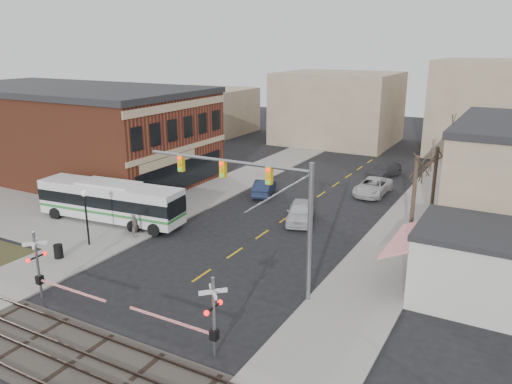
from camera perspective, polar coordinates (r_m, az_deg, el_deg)
ground at (r=30.40m, az=-8.42°, el=-10.89°), size 160.00×160.00×0.00m
sidewalk_west at (r=50.78m, az=-3.38°, el=0.73°), size 5.00×60.00×0.12m
sidewalk_east at (r=44.07m, az=18.03°, el=-2.59°), size 5.00×60.00×0.12m
plaza_west at (r=48.78m, az=-25.77°, el=-1.63°), size 20.00×10.00×0.11m
ballast_strip at (r=25.46m, az=-19.87°, el=-17.65°), size 160.00×5.00×0.06m
rail_tracks at (r=25.41m, az=-19.89°, el=-17.48°), size 160.00×3.91×0.14m
brick_building at (r=58.12m, az=-20.51°, el=6.54°), size 30.40×15.40×9.60m
awning_shop at (r=30.57m, az=25.40°, el=-7.77°), size 9.74×6.20×4.30m
tree_east_a at (r=35.36m, az=17.50°, el=-1.37°), size 0.28×0.28×6.75m
tree_east_b at (r=41.06m, az=19.64°, el=0.56°), size 0.28×0.28×6.30m
tree_east_c at (r=48.63m, az=21.57°, el=3.31°), size 0.28×0.28×7.20m
transit_bus at (r=41.71m, az=-16.30°, el=-0.98°), size 12.67×4.03×3.21m
traffic_signal_mast at (r=27.89m, az=0.74°, el=-0.41°), size 10.75×0.30×8.00m
rr_crossing_west at (r=30.54m, az=-23.18°, el=-7.91°), size 5.60×1.36×4.00m
rr_crossing_east at (r=23.67m, az=-5.74°, el=-13.88°), size 5.60×1.36×4.00m
street_lamp at (r=36.90m, az=-18.92°, el=-1.49°), size 0.44×0.44×4.06m
trash_bin at (r=36.14m, az=-21.65°, el=-6.32°), size 0.60×0.60×0.94m
car_a at (r=40.57m, az=5.08°, el=-2.28°), size 3.49×5.36×1.70m
car_b at (r=47.61m, az=0.92°, el=0.54°), size 2.91×4.86×1.51m
car_c at (r=49.05m, az=13.21°, el=0.61°), size 2.72×5.69×1.56m
car_d at (r=55.97m, az=14.44°, el=2.43°), size 3.39×5.33×1.44m
pedestrian_near at (r=37.99m, az=-13.68°, el=-3.78°), size 0.51×0.70×1.79m
pedestrian_far at (r=41.44m, az=-15.03°, el=-2.24°), size 1.02×0.96×1.67m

